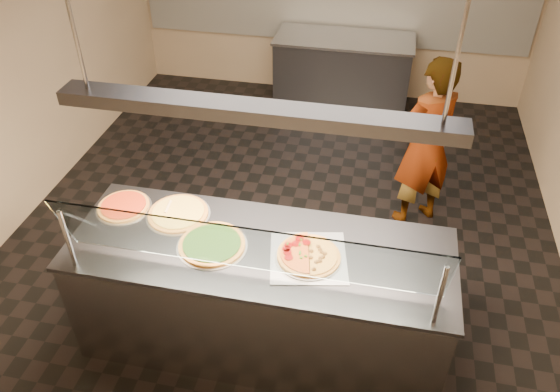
% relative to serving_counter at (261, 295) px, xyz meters
% --- Properties ---
extents(ground, '(5.00, 6.00, 0.02)m').
position_rel_serving_counter_xyz_m(ground, '(-0.09, 1.28, -0.48)').
color(ground, black).
rests_on(ground, ground).
extents(wall_left, '(0.02, 6.00, 3.00)m').
position_rel_serving_counter_xyz_m(wall_left, '(-2.60, 1.28, 1.03)').
color(wall_left, tan).
rests_on(wall_left, ground).
extents(serving_counter, '(2.58, 0.94, 0.93)m').
position_rel_serving_counter_xyz_m(serving_counter, '(0.00, 0.00, 0.00)').
color(serving_counter, '#B7B7BC').
rests_on(serving_counter, ground).
extents(sneeze_guard, '(2.34, 0.18, 0.54)m').
position_rel_serving_counter_xyz_m(sneeze_guard, '(0.00, -0.34, 0.76)').
color(sneeze_guard, '#B7B7BC').
rests_on(sneeze_guard, serving_counter).
extents(perforated_tray, '(0.58, 0.58, 0.01)m').
position_rel_serving_counter_xyz_m(perforated_tray, '(0.33, -0.03, 0.47)').
color(perforated_tray, silver).
rests_on(perforated_tray, serving_counter).
extents(half_pizza_pepperoni, '(0.28, 0.44, 0.05)m').
position_rel_serving_counter_xyz_m(half_pizza_pepperoni, '(0.23, -0.03, 0.50)').
color(half_pizza_pepperoni, '#985E23').
rests_on(half_pizza_pepperoni, perforated_tray).
extents(half_pizza_sausage, '(0.28, 0.44, 0.04)m').
position_rel_serving_counter_xyz_m(half_pizza_sausage, '(0.43, -0.03, 0.49)').
color(half_pizza_sausage, '#985E23').
rests_on(half_pizza_sausage, perforated_tray).
extents(pizza_spinach, '(0.47, 0.47, 0.03)m').
position_rel_serving_counter_xyz_m(pizza_spinach, '(-0.32, -0.05, 0.48)').
color(pizza_spinach, silver).
rests_on(pizza_spinach, serving_counter).
extents(pizza_cheese, '(0.46, 0.46, 0.03)m').
position_rel_serving_counter_xyz_m(pizza_cheese, '(-0.65, 0.22, 0.48)').
color(pizza_cheese, silver).
rests_on(pizza_cheese, serving_counter).
extents(pizza_tomato, '(0.40, 0.40, 0.03)m').
position_rel_serving_counter_xyz_m(pizza_tomato, '(-1.07, 0.21, 0.48)').
color(pizza_tomato, silver).
rests_on(pizza_tomato, serving_counter).
extents(pizza_spatula, '(0.18, 0.23, 0.02)m').
position_rel_serving_counter_xyz_m(pizza_spatula, '(-0.70, 0.20, 0.49)').
color(pizza_spatula, '#B7B7BC').
rests_on(pizza_spatula, pizza_spinach).
extents(prep_table, '(1.68, 0.74, 0.93)m').
position_rel_serving_counter_xyz_m(prep_table, '(0.14, 3.83, 0.00)').
color(prep_table, '#3F3F45').
rests_on(prep_table, ground).
extents(worker, '(0.72, 0.67, 1.66)m').
position_rel_serving_counter_xyz_m(worker, '(1.10, 1.71, 0.36)').
color(worker, '#3E3746').
rests_on(worker, ground).
extents(heat_lamp_housing, '(2.30, 0.18, 0.08)m').
position_rel_serving_counter_xyz_m(heat_lamp_housing, '(0.00, 0.00, 1.48)').
color(heat_lamp_housing, '#3F3F45').
rests_on(heat_lamp_housing, ceiling).
extents(lamp_rod_left, '(0.02, 0.02, 1.01)m').
position_rel_serving_counter_xyz_m(lamp_rod_left, '(-1.00, 0.00, 2.03)').
color(lamp_rod_left, '#B7B7BC').
rests_on(lamp_rod_left, ceiling).
extents(lamp_rod_right, '(0.02, 0.02, 1.01)m').
position_rel_serving_counter_xyz_m(lamp_rod_right, '(1.00, 0.00, 2.03)').
color(lamp_rod_right, '#B7B7BC').
rests_on(lamp_rod_right, ceiling).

